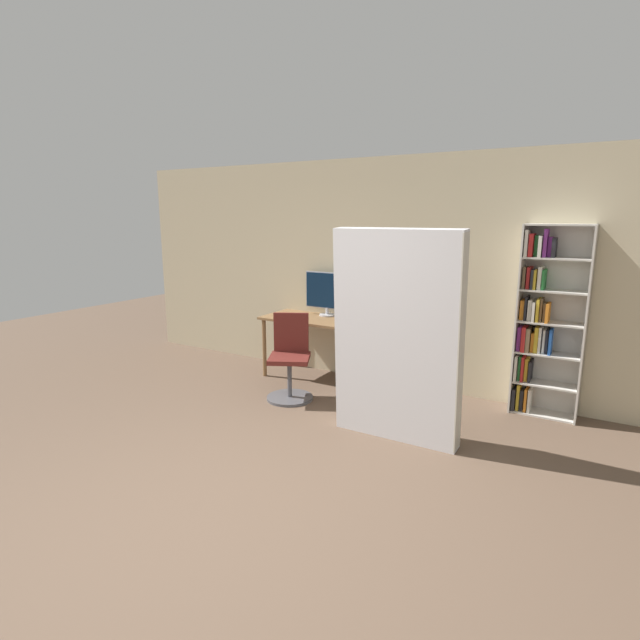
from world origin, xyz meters
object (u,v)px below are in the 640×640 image
object	(u,v)px
office_chair	(290,364)
bookshelf	(543,321)
mattress_near	(397,338)
monitor	(327,292)

from	to	relation	value
office_chair	bookshelf	xyz separation A→B (m)	(2.46, 0.96, 0.59)
bookshelf	mattress_near	world-z (taller)	bookshelf
bookshelf	mattress_near	size ratio (longest dim) A/B	1.01
monitor	office_chair	xyz separation A→B (m)	(0.07, -0.96, -0.69)
bookshelf	monitor	bearing A→B (deg)	-179.98
office_chair	mattress_near	size ratio (longest dim) A/B	0.49
monitor	bookshelf	distance (m)	2.53
monitor	office_chair	bearing A→B (deg)	-85.94
office_chair	mattress_near	xyz separation A→B (m)	(1.43, -0.40, 0.57)
monitor	office_chair	size ratio (longest dim) A/B	0.66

